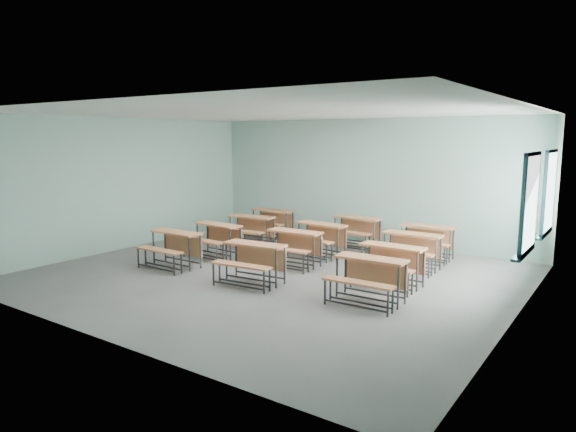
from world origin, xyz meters
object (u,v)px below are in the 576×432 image
desk_unit_r2c1 (319,234)px  desk_unit_r2c2 (410,246)px  desk_unit_r0c2 (368,273)px  desk_unit_r1c2 (390,259)px  desk_unit_r1c0 (215,235)px  desk_unit_r2c0 (249,226)px  desk_unit_r0c1 (252,257)px  desk_unit_r1c1 (292,243)px  desk_unit_r0c0 (173,244)px  desk_unit_r3c1 (355,227)px  desk_unit_r3c0 (271,219)px  desk_unit_r3c2 (426,237)px

desk_unit_r2c1 → desk_unit_r2c2: same height
desk_unit_r0c2 → desk_unit_r1c2: 1.12m
desk_unit_r1c0 → desk_unit_r2c0: same height
desk_unit_r0c1 → desk_unit_r1c1: 1.52m
desk_unit_r1c0 → desk_unit_r1c2: size_ratio=1.04×
desk_unit_r0c0 → desk_unit_r2c0: 2.61m
desk_unit_r0c1 → desk_unit_r0c2: same height
desk_unit_r2c1 → desk_unit_r3c1: same height
desk_unit_r2c2 → desk_unit_r3c0: bearing=164.2°
desk_unit_r2c0 → desk_unit_r2c2: size_ratio=1.05×
desk_unit_r0c2 → desk_unit_r3c1: bearing=118.7°
desk_unit_r2c2 → desk_unit_r0c0: bearing=-148.8°
desk_unit_r1c2 → desk_unit_r2c1: bearing=150.6°
desk_unit_r0c1 → desk_unit_r1c0: size_ratio=1.01×
desk_unit_r2c1 → desk_unit_r2c2: bearing=5.4°
desk_unit_r0c2 → desk_unit_r1c1: same height
desk_unit_r1c0 → desk_unit_r3c1: (2.17, 2.76, 0.00)m
desk_unit_r1c1 → desk_unit_r0c0: bearing=-145.9°
desk_unit_r1c1 → desk_unit_r2c1: same height
desk_unit_r1c1 → desk_unit_r3c1: same height
desk_unit_r3c0 → desk_unit_r3c1: bearing=2.1°
desk_unit_r3c2 → desk_unit_r1c0: bearing=-151.6°
desk_unit_r3c2 → desk_unit_r2c2: bearing=-90.1°
desk_unit_r1c0 → desk_unit_r2c1: (1.94, 1.41, 0.00)m
desk_unit_r0c0 → desk_unit_r2c0: same height
desk_unit_r0c0 → desk_unit_r2c0: bearing=91.5°
desk_unit_r1c0 → desk_unit_r3c1: size_ratio=1.03×
desk_unit_r0c0 → desk_unit_r3c0: bearing=94.8°
desk_unit_r2c2 → desk_unit_r0c2: bearing=-85.8°
desk_unit_r3c2 → desk_unit_r3c0: bearing=175.6°
desk_unit_r0c1 → desk_unit_r2c0: size_ratio=1.00×
desk_unit_r3c1 → desk_unit_r0c0: bearing=-117.6°
desk_unit_r0c2 → desk_unit_r3c1: same height
desk_unit_r0c0 → desk_unit_r0c1: same height
desk_unit_r1c2 → desk_unit_r3c1: 3.41m
desk_unit_r0c2 → desk_unit_r3c2: 3.58m
desk_unit_r1c2 → desk_unit_r2c2: bearing=96.1°
desk_unit_r0c2 → desk_unit_r0c1: bearing=-176.5°
desk_unit_r0c0 → desk_unit_r0c1: bearing=0.7°
desk_unit_r3c0 → desk_unit_r2c2: bearing=-16.1°
desk_unit_r0c0 → desk_unit_r1c1: 2.53m
desk_unit_r0c1 → desk_unit_r2c0: bearing=124.1°
desk_unit_r0c2 → desk_unit_r3c1: size_ratio=1.00×
desk_unit_r1c1 → desk_unit_r2c1: 1.14m
desk_unit_r0c2 → desk_unit_r3c1: (-2.20, 3.81, 0.00)m
desk_unit_r2c2 → desk_unit_r3c0: (-4.47, 1.17, 0.00)m
desk_unit_r2c1 → desk_unit_r0c0: bearing=-122.3°
desk_unit_r2c2 → desk_unit_r3c2: bearing=92.0°
desk_unit_r1c1 → desk_unit_r3c2: (2.12, 2.24, 0.00)m
desk_unit_r1c0 → desk_unit_r3c2: (4.08, 2.52, 0.00)m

